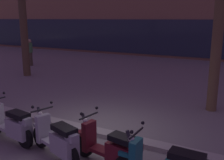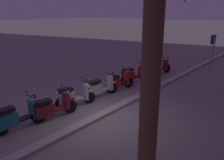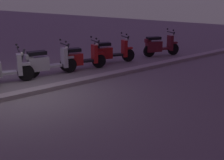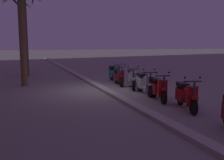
{
  "view_description": "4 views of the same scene",
  "coord_description": "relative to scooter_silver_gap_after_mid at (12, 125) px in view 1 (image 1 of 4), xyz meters",
  "views": [
    {
      "loc": [
        3.69,
        -5.8,
        3.08
      ],
      "look_at": [
        -0.58,
        2.07,
        0.99
      ],
      "focal_mm": 42.36,
      "sensor_mm": 36.0,
      "label": 1
    },
    {
      "loc": [
        5.83,
        5.25,
        3.86
      ],
      "look_at": [
        -1.0,
        -0.39,
        1.18
      ],
      "focal_mm": 36.53,
      "sensor_mm": 36.0,
      "label": 2
    },
    {
      "loc": [
        3.23,
        7.65,
        2.77
      ],
      "look_at": [
        -0.45,
        3.17,
        1.09
      ],
      "focal_mm": 49.57,
      "sensor_mm": 36.0,
      "label": 3
    },
    {
      "loc": [
        -11.37,
        3.5,
        2.15
      ],
      "look_at": [
        -3.63,
        0.73,
        1.0
      ],
      "focal_mm": 40.38,
      "sensor_mm": 36.0,
      "label": 4
    }
  ],
  "objects": [
    {
      "name": "pedestrian_window_shopping",
      "position": [
        -7.9,
        8.49,
        0.46
      ],
      "size": [
        0.34,
        0.34,
        1.75
      ],
      "color": "brown",
      "rests_on": "ground"
    },
    {
      "name": "scooter_silver_last_in_row",
      "position": [
        1.55,
        -0.11,
        0.0
      ],
      "size": [
        1.74,
        0.8,
        1.17
      ],
      "color": "black",
      "rests_on": "ground"
    },
    {
      "name": "curb_strip",
      "position": [
        1.48,
        1.43,
        -0.4
      ],
      "size": [
        60.0,
        0.36,
        0.12
      ],
      "primitive_type": "cube",
      "color": "#ADA89E",
      "rests_on": "ground"
    },
    {
      "name": "scooter_silver_gap_after_mid",
      "position": [
        0.0,
        0.0,
        0.0
      ],
      "size": [
        1.85,
        0.61,
        1.17
      ],
      "color": "black",
      "rests_on": "ground"
    },
    {
      "name": "scooter_maroon_mid_rear",
      "position": [
        2.77,
        0.14,
        -0.02
      ],
      "size": [
        1.82,
        0.65,
        1.17
      ],
      "color": "black",
      "rests_on": "ground"
    },
    {
      "name": "ground_plane",
      "position": [
        1.48,
        1.55,
        -0.46
      ],
      "size": [
        200.0,
        200.0,
        0.0
      ],
      "primitive_type": "plane",
      "color": "gray"
    }
  ]
}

